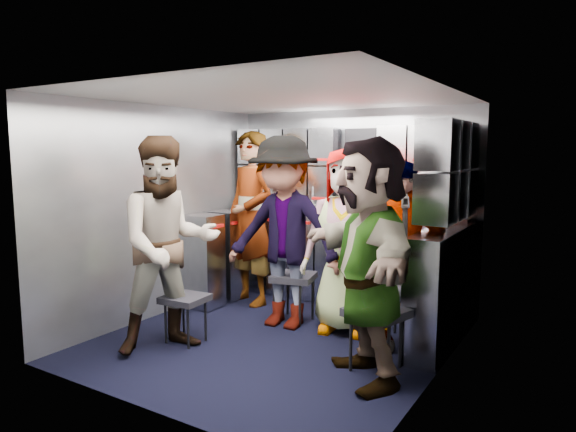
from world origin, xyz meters
The scene contains 29 objects.
floor centered at (0.00, 0.00, 0.00)m, with size 3.00×3.00×0.00m, color black.
wall_back centered at (0.00, 1.50, 1.05)m, with size 2.80×0.04×2.10m, color gray.
wall_left centered at (-1.40, 0.00, 1.05)m, with size 0.04×3.00×2.10m, color gray.
wall_right centered at (1.40, 0.00, 1.05)m, with size 0.04×3.00×2.10m, color gray.
ceiling centered at (0.00, 0.00, 2.10)m, with size 2.80×3.00×0.02m, color silver.
cart_bank_back centered at (0.00, 1.29, 0.49)m, with size 2.68×0.38×0.99m, color #9598A4.
cart_bank_left centered at (-1.19, 0.56, 0.49)m, with size 0.38×0.76×0.99m, color #9598A4.
counter centered at (0.00, 1.29, 1.01)m, with size 2.68×0.42×0.03m, color #B9BCC1.
locker_bank_back centered at (0.00, 1.35, 1.49)m, with size 2.68×0.28×0.82m, color #9598A4.
locker_bank_right centered at (1.25, 0.70, 1.49)m, with size 0.28×1.00×0.82m, color #9598A4.
right_cabinet centered at (1.25, 0.60, 0.50)m, with size 0.28×1.20×1.00m, color #9598A4.
coffee_niche centered at (0.18, 1.41, 1.47)m, with size 0.46×0.16×0.84m, color black, non-canonical shape.
red_latch_strip centered at (0.00, 1.09, 0.88)m, with size 2.60×0.02×0.03m, color #9C0B0A.
jump_seat_near_left centered at (-0.64, -0.49, 0.37)m, with size 0.37×0.36×0.41m.
jump_seat_mid_left centered at (-0.14, 0.50, 0.41)m, with size 0.47×0.46×0.46m.
jump_seat_center centered at (0.42, 0.69, 0.44)m, with size 0.46×0.44×0.50m.
jump_seat_mid_right centered at (0.97, 0.56, 0.39)m, with size 0.46×0.45×0.44m.
jump_seat_near_right centered at (0.98, -0.15, 0.42)m, with size 0.49×0.48×0.48m.
attendant_standing centered at (-0.85, 0.77, 0.93)m, with size 0.68×0.45×1.86m, color black.
attendant_arc_a centered at (-0.64, -0.67, 0.89)m, with size 0.86×0.67×1.78m, color black.
attendant_arc_b centered at (-0.14, 0.32, 0.90)m, with size 1.16×0.67×1.79m, color black.
attendant_arc_c centered at (0.42, 0.51, 0.85)m, with size 0.83×0.54×1.69m, color black.
attendant_arc_d centered at (0.97, 0.38, 0.79)m, with size 0.92×0.38×1.57m, color black.
attendant_arc_e centered at (0.98, -0.33, 0.88)m, with size 1.63×0.52×1.76m, color black.
bottle_left centered at (-0.33, 1.24, 1.15)m, with size 0.07×0.07×0.24m, color white.
bottle_mid centered at (0.19, 1.24, 1.17)m, with size 0.07×0.07×0.28m, color white.
bottle_right centered at (0.48, 1.24, 1.16)m, with size 0.06×0.06×0.25m, color white.
cup_left centered at (-0.66, 1.23, 1.07)m, with size 0.07×0.07×0.09m, color beige.
cup_right centered at (1.00, 1.23, 1.08)m, with size 0.07×0.07×0.09m, color beige.
Camera 1 is at (2.37, -3.68, 1.66)m, focal length 32.00 mm.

